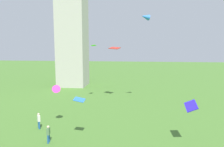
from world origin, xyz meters
TOP-DOWN VIEW (x-y plane):
  - person_1 at (-3.81, 15.78)m, footprint 0.30×0.51m
  - person_2 at (-6.25, 18.89)m, footprint 0.48×0.53m
  - kite_flying_0 at (-2.43, 30.48)m, footprint 0.77×1.00m
  - kite_flying_2 at (5.46, 29.10)m, footprint 1.54×1.35m
  - kite_flying_3 at (0.78, 31.74)m, footprint 2.02×1.79m
  - kite_flying_4 at (9.19, 16.80)m, footprint 0.93×1.54m
  - kite_flying_5 at (-4.78, 20.54)m, footprint 1.44×1.83m
  - kite_flying_6 at (-1.03, 16.71)m, footprint 1.07×0.74m

SIDE VIEW (x-z plane):
  - person_1 at x=-3.81m, z-range 0.11..1.78m
  - person_2 at x=-6.25m, z-range 0.12..1.88m
  - kite_flying_4 at x=9.19m, z-range 3.24..4.19m
  - kite_flying_5 at x=-4.78m, z-range 3.22..4.67m
  - kite_flying_6 at x=-1.03m, z-range 3.79..4.20m
  - kite_flying_3 at x=0.78m, z-range 8.48..8.90m
  - kite_flying_0 at x=-2.43m, z-range 8.99..9.23m
  - kite_flying_2 at x=5.46m, z-range 12.68..13.70m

